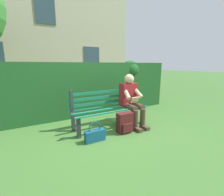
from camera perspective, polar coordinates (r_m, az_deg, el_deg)
name	(u,v)px	position (r m, az deg, el deg)	size (l,w,h in m)	color
ground	(110,127)	(3.53, -0.81, -10.55)	(60.00, 60.00, 0.00)	#3D6B2D
park_bench	(108,107)	(3.46, -1.53, -3.41)	(1.71, 0.53, 0.86)	#2D3338
person_seated	(131,99)	(3.53, 7.14, -0.26)	(0.44, 0.73, 1.16)	maroon
hedge_backdrop	(77,88)	(4.31, -12.84, 3.56)	(5.72, 0.69, 1.50)	#1E5123
building_facade	(43,33)	(10.09, -24.21, 21.13)	(9.05, 3.06, 6.20)	#BCAD93
backpack	(125,123)	(3.21, 4.79, -9.12)	(0.32, 0.25, 0.41)	#4C1919
handbag	(95,135)	(2.89, -6.34, -13.44)	(0.37, 0.12, 0.38)	navy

